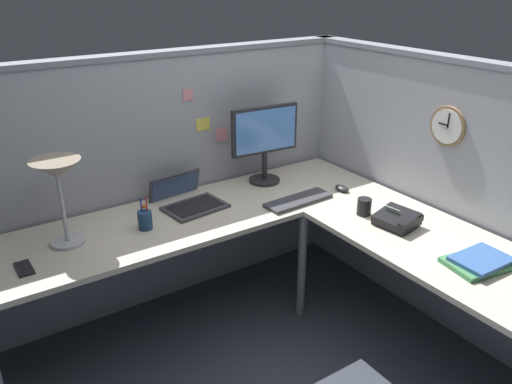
{
  "coord_description": "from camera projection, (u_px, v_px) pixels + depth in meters",
  "views": [
    {
      "loc": [
        -1.55,
        -1.91,
        1.99
      ],
      "look_at": [
        -0.15,
        0.2,
        0.9
      ],
      "focal_mm": 35.93,
      "sensor_mm": 36.0,
      "label": 1
    }
  ],
  "objects": [
    {
      "name": "book_stack",
      "position": [
        479.0,
        262.0,
        2.38
      ],
      "size": [
        0.31,
        0.25,
        0.04
      ],
      "color": "#3F7F4C",
      "rests_on": "desk"
    },
    {
      "name": "wall_clock",
      "position": [
        448.0,
        126.0,
        2.78
      ],
      "size": [
        0.04,
        0.22,
        0.22
      ],
      "color": "olive"
    },
    {
      "name": "pen_cup",
      "position": [
        145.0,
        220.0,
        2.71
      ],
      "size": [
        0.08,
        0.08,
        0.18
      ],
      "color": "navy",
      "rests_on": "desk"
    },
    {
      "name": "coffee_mug",
      "position": [
        364.0,
        207.0,
        2.87
      ],
      "size": [
        0.08,
        0.08,
        0.1
      ],
      "primitive_type": "cylinder",
      "color": "black",
      "rests_on": "desk"
    },
    {
      "name": "desk",
      "position": [
        282.0,
        255.0,
        2.68
      ],
      "size": [
        2.35,
        2.15,
        0.73
      ],
      "color": "beige",
      "rests_on": "ground"
    },
    {
      "name": "ground_plane",
      "position": [
        295.0,
        337.0,
        3.04
      ],
      "size": [
        6.8,
        6.8,
        0.0
      ],
      "primitive_type": "plane",
      "color": "#383D47"
    },
    {
      "name": "pinned_note_rightmost",
      "position": [
        221.0,
        135.0,
        3.25
      ],
      "size": [
        0.08,
        0.0,
        0.09
      ],
      "primitive_type": "cube",
      "color": "pink"
    },
    {
      "name": "cubicle_wall_back",
      "position": [
        168.0,
        180.0,
        3.2
      ],
      "size": [
        2.57,
        0.12,
        1.58
      ],
      "color": "#999EA8",
      "rests_on": "ground"
    },
    {
      "name": "desk_lamp_dome",
      "position": [
        57.0,
        176.0,
        2.44
      ],
      "size": [
        0.24,
        0.24,
        0.44
      ],
      "color": "#B7BABF",
      "rests_on": "desk"
    },
    {
      "name": "laptop",
      "position": [
        186.0,
        199.0,
        3.02
      ],
      "size": [
        0.38,
        0.42,
        0.22
      ],
      "color": "#38383D",
      "rests_on": "desk"
    },
    {
      "name": "office_phone",
      "position": [
        398.0,
        220.0,
        2.74
      ],
      "size": [
        0.22,
        0.23,
        0.11
      ],
      "color": "black",
      "rests_on": "desk"
    },
    {
      "name": "monitor",
      "position": [
        265.0,
        139.0,
        3.22
      ],
      "size": [
        0.46,
        0.2,
        0.5
      ],
      "color": "#232326",
      "rests_on": "desk"
    },
    {
      "name": "cell_phone",
      "position": [
        24.0,
        268.0,
        2.36
      ],
      "size": [
        0.07,
        0.15,
        0.01
      ],
      "primitive_type": "cube",
      "rotation": [
        0.0,
        0.0,
        0.02
      ],
      "color": "black",
      "rests_on": "desk"
    },
    {
      "name": "keyboard",
      "position": [
        298.0,
        200.0,
        3.04
      ],
      "size": [
        0.44,
        0.16,
        0.02
      ],
      "primitive_type": "cube",
      "rotation": [
        0.0,
        0.0,
        0.04
      ],
      "color": "#38383D",
      "rests_on": "desk"
    },
    {
      "name": "computer_mouse",
      "position": [
        342.0,
        188.0,
        3.19
      ],
      "size": [
        0.06,
        0.1,
        0.03
      ],
      "primitive_type": "ellipsoid",
      "color": "#232326",
      "rests_on": "desk"
    },
    {
      "name": "pinned_note_middle",
      "position": [
        203.0,
        124.0,
        3.15
      ],
      "size": [
        0.09,
        0.0,
        0.08
      ],
      "primitive_type": "cube",
      "color": "#EAD84C"
    },
    {
      "name": "pinned_note_leftmost",
      "position": [
        188.0,
        95.0,
        3.02
      ],
      "size": [
        0.07,
        0.0,
        0.07
      ],
      "primitive_type": "cube",
      "color": "pink"
    },
    {
      "name": "cubicle_wall_right",
      "position": [
        447.0,
        197.0,
        2.96
      ],
      "size": [
        0.12,
        2.37,
        1.58
      ],
      "color": "#999EA8",
      "rests_on": "ground"
    }
  ]
}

